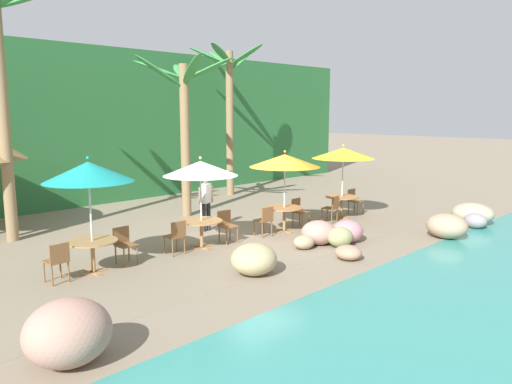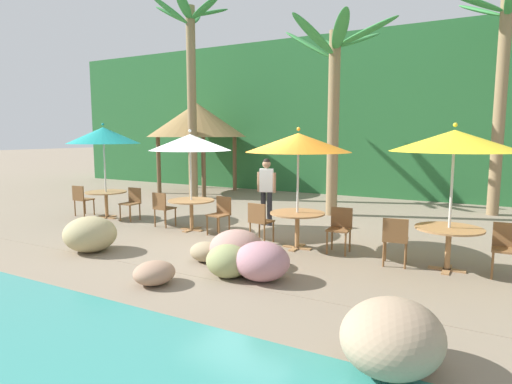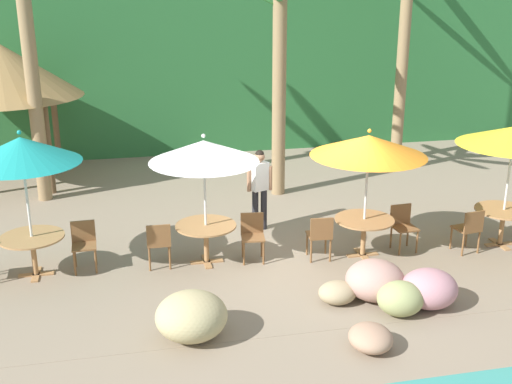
% 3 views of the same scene
% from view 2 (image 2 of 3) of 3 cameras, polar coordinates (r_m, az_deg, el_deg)
% --- Properties ---
extents(ground_plane, '(120.00, 120.00, 0.00)m').
position_cam_2_polar(ground_plane, '(9.61, -0.81, -6.26)').
color(ground_plane, gray).
extents(terrace_deck, '(18.00, 5.20, 0.01)m').
position_cam_2_polar(terrace_deck, '(9.61, -0.81, -6.23)').
color(terrace_deck, gray).
rests_on(terrace_deck, ground).
extents(foliage_backdrop, '(28.00, 2.40, 6.00)m').
position_cam_2_polar(foliage_backdrop, '(17.72, 14.10, 9.60)').
color(foliage_backdrop, '#286633').
rests_on(foliage_backdrop, ground).
extents(rock_seawall, '(14.34, 3.20, 0.95)m').
position_cam_2_polar(rock_seawall, '(7.01, -12.33, -8.66)').
color(rock_seawall, tan).
rests_on(rock_seawall, ground).
extents(umbrella_teal, '(1.94, 1.94, 2.60)m').
position_cam_2_polar(umbrella_teal, '(12.53, -19.35, 6.99)').
color(umbrella_teal, silver).
rests_on(umbrella_teal, ground).
extents(dining_table_teal, '(1.10, 1.10, 0.74)m').
position_cam_2_polar(dining_table_teal, '(12.64, -19.02, -0.50)').
color(dining_table_teal, '#A37547').
rests_on(dining_table_teal, ground).
extents(chair_teal_seaward, '(0.44, 0.44, 0.87)m').
position_cam_2_polar(chair_teal_seaward, '(12.13, -15.90, -1.19)').
color(chair_teal_seaward, brown).
rests_on(chair_teal_seaward, ground).
extents(chair_teal_inland, '(0.44, 0.45, 0.87)m').
position_cam_2_polar(chair_teal_inland, '(13.21, -21.87, -0.75)').
color(chair_teal_inland, brown).
rests_on(chair_teal_inland, ground).
extents(umbrella_white, '(1.93, 1.93, 2.41)m').
position_cam_2_polar(umbrella_white, '(10.41, -8.61, 6.43)').
color(umbrella_white, silver).
rests_on(umbrella_white, ground).
extents(dining_table_white, '(1.10, 1.10, 0.74)m').
position_cam_2_polar(dining_table_white, '(10.54, -8.45, -1.70)').
color(dining_table_white, '#A37547').
rests_on(dining_table_white, ground).
extents(chair_white_seaward, '(0.47, 0.48, 0.87)m').
position_cam_2_polar(chair_white_seaward, '(10.05, -4.64, -2.68)').
color(chair_white_seaward, brown).
rests_on(chair_white_seaward, ground).
extents(chair_white_inland, '(0.43, 0.44, 0.87)m').
position_cam_2_polar(chair_white_inland, '(11.05, -12.15, -1.90)').
color(chair_white_inland, brown).
rests_on(chair_white_inland, ground).
extents(umbrella_orange, '(2.09, 2.09, 2.43)m').
position_cam_2_polar(umbrella_orange, '(8.64, 5.56, 6.42)').
color(umbrella_orange, silver).
rests_on(umbrella_orange, ground).
extents(dining_table_orange, '(1.10, 1.10, 0.74)m').
position_cam_2_polar(dining_table_orange, '(8.80, 5.43, -3.48)').
color(dining_table_orange, '#A37547').
rests_on(dining_table_orange, ground).
extents(chair_orange_seaward, '(0.45, 0.46, 0.87)m').
position_cam_2_polar(chair_orange_seaward, '(8.66, 10.94, -4.44)').
color(chair_orange_seaward, brown).
rests_on(chair_orange_seaward, ground).
extents(chair_orange_inland, '(0.45, 0.46, 0.87)m').
position_cam_2_polar(chair_orange_inland, '(9.17, 0.46, -3.64)').
color(chair_orange_inland, brown).
rests_on(chair_orange_inland, ground).
extents(umbrella_yellow, '(2.07, 2.07, 2.48)m').
position_cam_2_polar(umbrella_yellow, '(7.86, 24.53, 6.10)').
color(umbrella_yellow, silver).
rests_on(umbrella_yellow, ground).
extents(dining_table_yellow, '(1.10, 1.10, 0.74)m').
position_cam_2_polar(dining_table_yellow, '(8.03, 23.92, -5.16)').
color(dining_table_yellow, '#A37547').
rests_on(dining_table_yellow, ground).
extents(chair_yellow_seaward, '(0.42, 0.43, 0.87)m').
position_cam_2_polar(chair_yellow_seaward, '(8.12, 29.95, -6.13)').
color(chair_yellow_seaward, brown).
rests_on(chair_yellow_seaward, ground).
extents(chair_yellow_inland, '(0.48, 0.48, 0.87)m').
position_cam_2_polar(chair_yellow_inland, '(7.96, 17.76, -5.73)').
color(chair_yellow_inland, brown).
rests_on(chair_yellow_inland, ground).
extents(palm_tree_nearest, '(2.84, 2.73, 6.84)m').
position_cam_2_polar(palm_tree_nearest, '(15.94, -8.50, 15.24)').
color(palm_tree_nearest, olive).
rests_on(palm_tree_nearest, ground).
extents(palm_tree_second, '(3.46, 3.31, 5.35)m').
position_cam_2_polar(palm_tree_second, '(12.60, 10.18, 13.67)').
color(palm_tree_second, olive).
rests_on(palm_tree_second, ground).
extents(palm_tree_third, '(3.30, 3.42, 6.28)m').
position_cam_2_polar(palm_tree_third, '(14.21, 29.47, 13.85)').
color(palm_tree_third, olive).
rests_on(palm_tree_third, ground).
extents(palapa_hut, '(3.92, 3.92, 3.53)m').
position_cam_2_polar(palapa_hut, '(17.61, -7.75, 9.26)').
color(palapa_hut, brown).
rests_on(palapa_hut, ground).
extents(waiter_in_white, '(0.52, 0.31, 1.70)m').
position_cam_2_polar(waiter_in_white, '(10.95, 1.38, 0.69)').
color(waiter_in_white, '#232328').
rests_on(waiter_in_white, ground).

